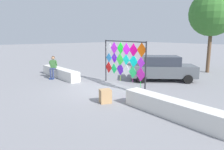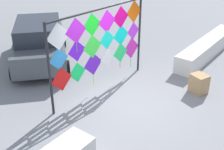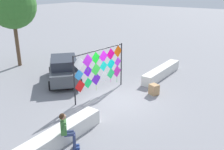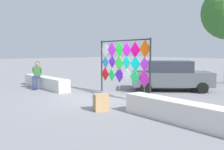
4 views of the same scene
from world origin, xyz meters
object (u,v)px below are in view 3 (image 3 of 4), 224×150
object	(u,v)px
seated_vendor	(66,129)
tree_broadleaf	(11,4)
kite_display_rack	(100,67)
cardboard_box_large	(154,89)
parked_car	(64,69)

from	to	relation	value
seated_vendor	tree_broadleaf	xyz separation A→B (m)	(5.11, 10.23, 3.56)
tree_broadleaf	seated_vendor	bearing A→B (deg)	-116.56
kite_display_rack	cardboard_box_large	bearing A→B (deg)	-56.21
seated_vendor	parked_car	world-z (taller)	parked_car
cardboard_box_large	tree_broadleaf	size ratio (longest dim) A/B	0.10
kite_display_rack	seated_vendor	distance (m)	5.10
kite_display_rack	cardboard_box_large	xyz separation A→B (m)	(1.64, -2.45, -1.29)
kite_display_rack	cardboard_box_large	world-z (taller)	kite_display_rack
tree_broadleaf	kite_display_rack	bearing A→B (deg)	-93.60
seated_vendor	parked_car	size ratio (longest dim) A/B	0.36
seated_vendor	cardboard_box_large	distance (m)	6.28
kite_display_rack	seated_vendor	bearing A→B (deg)	-155.69
cardboard_box_large	tree_broadleaf	world-z (taller)	tree_broadleaf
seated_vendor	cardboard_box_large	size ratio (longest dim) A/B	2.54
seated_vendor	cardboard_box_large	bearing A→B (deg)	-3.39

